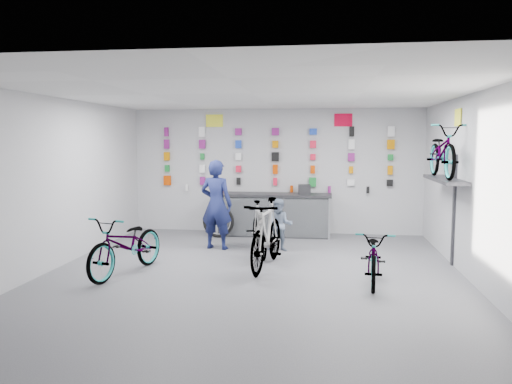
# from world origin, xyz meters

# --- Properties ---
(floor) EXTENTS (8.00, 8.00, 0.00)m
(floor) POSITION_xyz_m (0.00, 0.00, 0.00)
(floor) COLOR #4D4D51
(floor) RESTS_ON ground
(ceiling) EXTENTS (8.00, 8.00, 0.00)m
(ceiling) POSITION_xyz_m (0.00, 0.00, 3.00)
(ceiling) COLOR white
(ceiling) RESTS_ON wall_back
(wall_back) EXTENTS (7.00, 0.00, 7.00)m
(wall_back) POSITION_xyz_m (0.00, 4.00, 1.50)
(wall_back) COLOR silver
(wall_back) RESTS_ON floor
(wall_front) EXTENTS (7.00, 0.00, 7.00)m
(wall_front) POSITION_xyz_m (0.00, -4.00, 1.50)
(wall_front) COLOR silver
(wall_front) RESTS_ON floor
(wall_left) EXTENTS (0.00, 8.00, 8.00)m
(wall_left) POSITION_xyz_m (-3.50, 0.00, 1.50)
(wall_left) COLOR silver
(wall_left) RESTS_ON floor
(wall_right) EXTENTS (0.00, 8.00, 8.00)m
(wall_right) POSITION_xyz_m (3.50, 0.00, 1.50)
(wall_right) COLOR silver
(wall_right) RESTS_ON floor
(counter) EXTENTS (2.70, 0.66, 1.00)m
(counter) POSITION_xyz_m (0.00, 3.54, 0.49)
(counter) COLOR black
(counter) RESTS_ON floor
(merch_wall) EXTENTS (5.57, 0.08, 1.57)m
(merch_wall) POSITION_xyz_m (-0.01, 3.93, 1.83)
(merch_wall) COLOR #D53D00
(merch_wall) RESTS_ON wall_back
(wall_bracket) EXTENTS (0.39, 1.90, 2.00)m
(wall_bracket) POSITION_xyz_m (3.33, 1.20, 1.46)
(wall_bracket) COLOR #333338
(wall_bracket) RESTS_ON wall_right
(sign_left) EXTENTS (0.42, 0.02, 0.30)m
(sign_left) POSITION_xyz_m (-1.50, 3.98, 2.72)
(sign_left) COLOR #FEFF35
(sign_left) RESTS_ON wall_back
(sign_right) EXTENTS (0.42, 0.02, 0.30)m
(sign_right) POSITION_xyz_m (1.60, 3.98, 2.72)
(sign_right) COLOR red
(sign_right) RESTS_ON wall_back
(sign_side) EXTENTS (0.02, 0.40, 0.30)m
(sign_side) POSITION_xyz_m (3.48, 1.20, 2.65)
(sign_side) COLOR #FEFF35
(sign_side) RESTS_ON wall_right
(bike_left) EXTENTS (1.14, 2.05, 1.02)m
(bike_left) POSITION_xyz_m (-2.10, -0.17, 0.51)
(bike_left) COLOR gray
(bike_left) RESTS_ON floor
(bike_center) EXTENTS (0.84, 2.10, 1.22)m
(bike_center) POSITION_xyz_m (0.18, 0.55, 0.61)
(bike_center) COLOR gray
(bike_center) RESTS_ON floor
(bike_right) EXTENTS (0.72, 1.71, 0.87)m
(bike_right) POSITION_xyz_m (1.97, -0.14, 0.44)
(bike_right) COLOR gray
(bike_right) RESTS_ON floor
(bike_service) EXTENTS (0.94, 1.80, 1.04)m
(bike_service) POSITION_xyz_m (-0.08, 1.56, 0.52)
(bike_service) COLOR gray
(bike_service) RESTS_ON floor
(bike_wall) EXTENTS (0.63, 1.80, 0.95)m
(bike_wall) POSITION_xyz_m (3.25, 1.20, 2.05)
(bike_wall) COLOR gray
(bike_wall) RESTS_ON wall_bracket
(clerk) EXTENTS (0.75, 0.56, 1.85)m
(clerk) POSITION_xyz_m (-1.03, 1.98, 0.93)
(clerk) COLOR #171E50
(clerk) RESTS_ON floor
(customer) EXTENTS (0.53, 0.41, 1.07)m
(customer) POSITION_xyz_m (0.29, 1.93, 0.53)
(customer) COLOR slate
(customer) RESTS_ON floor
(spare_wheel) EXTENTS (0.74, 0.18, 0.74)m
(spare_wheel) POSITION_xyz_m (-1.25, 3.17, 0.37)
(spare_wheel) COLOR black
(spare_wheel) RESTS_ON floor
(register) EXTENTS (0.31, 0.33, 0.22)m
(register) POSITION_xyz_m (0.72, 3.55, 1.11)
(register) COLOR black
(register) RESTS_ON counter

